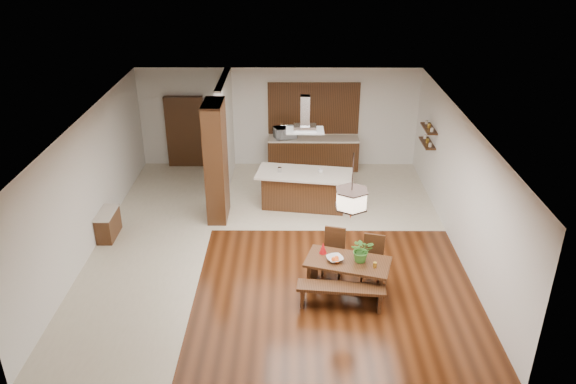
{
  "coord_description": "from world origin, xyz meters",
  "views": [
    {
      "loc": [
        0.37,
        -10.96,
        6.55
      ],
      "look_at": [
        0.3,
        0.0,
        1.25
      ],
      "focal_mm": 35.0,
      "sensor_mm": 36.0,
      "label": 1
    }
  ],
  "objects_px": {
    "range_hood": "(305,114)",
    "island_cup": "(321,171)",
    "dining_table": "(348,268)",
    "microwave": "(285,133)",
    "foliage_plant": "(362,250)",
    "dining_bench": "(341,297)",
    "dining_chair_left": "(333,253)",
    "hallway_console": "(108,225)",
    "fruit_bowl": "(335,259)",
    "pendant_lantern": "(352,187)",
    "kitchen_island": "(304,189)",
    "dining_chair_right": "(372,259)"
  },
  "relations": [
    {
      "from": "fruit_bowl",
      "to": "microwave",
      "type": "xyz_separation_m",
      "value": [
        -1.03,
        5.99,
        0.41
      ]
    },
    {
      "from": "hallway_console",
      "to": "fruit_bowl",
      "type": "height_order",
      "value": "fruit_bowl"
    },
    {
      "from": "foliage_plant",
      "to": "fruit_bowl",
      "type": "bearing_deg",
      "value": 179.09
    },
    {
      "from": "kitchen_island",
      "to": "dining_table",
      "type": "bearing_deg",
      "value": -69.13
    },
    {
      "from": "hallway_console",
      "to": "dining_bench",
      "type": "distance_m",
      "value": 5.73
    },
    {
      "from": "hallway_console",
      "to": "foliage_plant",
      "type": "xyz_separation_m",
      "value": [
        5.53,
        -2.02,
        0.6
      ]
    },
    {
      "from": "dining_chair_left",
      "to": "fruit_bowl",
      "type": "height_order",
      "value": "dining_chair_left"
    },
    {
      "from": "dining_table",
      "to": "pendant_lantern",
      "type": "bearing_deg",
      "value": 0.0
    },
    {
      "from": "dining_chair_right",
      "to": "hallway_console",
      "type": "bearing_deg",
      "value": 178.71
    },
    {
      "from": "dining_chair_left",
      "to": "dining_chair_right",
      "type": "height_order",
      "value": "dining_chair_left"
    },
    {
      "from": "dining_table",
      "to": "microwave",
      "type": "bearing_deg",
      "value": 102.05
    },
    {
      "from": "dining_chair_left",
      "to": "dining_chair_right",
      "type": "xyz_separation_m",
      "value": [
        0.77,
        -0.23,
        -0.01
      ]
    },
    {
      "from": "island_cup",
      "to": "foliage_plant",
      "type": "bearing_deg",
      "value": -79.86
    },
    {
      "from": "dining_table",
      "to": "range_hood",
      "type": "bearing_deg",
      "value": 102.28
    },
    {
      "from": "dining_bench",
      "to": "kitchen_island",
      "type": "bearing_deg",
      "value": 98.46
    },
    {
      "from": "dining_bench",
      "to": "pendant_lantern",
      "type": "bearing_deg",
      "value": 73.55
    },
    {
      "from": "hallway_console",
      "to": "dining_chair_right",
      "type": "xyz_separation_m",
      "value": [
        5.8,
        -1.67,
        0.16
      ]
    },
    {
      "from": "kitchen_island",
      "to": "range_hood",
      "type": "distance_m",
      "value": 1.97
    },
    {
      "from": "dining_table",
      "to": "kitchen_island",
      "type": "distance_m",
      "value": 3.64
    },
    {
      "from": "island_cup",
      "to": "kitchen_island",
      "type": "bearing_deg",
      "value": 171.44
    },
    {
      "from": "hallway_console",
      "to": "microwave",
      "type": "height_order",
      "value": "microwave"
    },
    {
      "from": "dining_table",
      "to": "range_hood",
      "type": "distance_m",
      "value": 4.15
    },
    {
      "from": "pendant_lantern",
      "to": "range_hood",
      "type": "bearing_deg",
      "value": 102.28
    },
    {
      "from": "hallway_console",
      "to": "dining_chair_left",
      "type": "relative_size",
      "value": 0.91
    },
    {
      "from": "dining_bench",
      "to": "island_cup",
      "type": "height_order",
      "value": "island_cup"
    },
    {
      "from": "dining_table",
      "to": "dining_chair_right",
      "type": "relative_size",
      "value": 1.87
    },
    {
      "from": "dining_table",
      "to": "microwave",
      "type": "relative_size",
      "value": 2.97
    },
    {
      "from": "dining_bench",
      "to": "dining_table",
      "type": "bearing_deg",
      "value": 73.55
    },
    {
      "from": "dining_bench",
      "to": "island_cup",
      "type": "xyz_separation_m",
      "value": [
        -0.21,
        4.05,
        0.78
      ]
    },
    {
      "from": "dining_bench",
      "to": "range_hood",
      "type": "xyz_separation_m",
      "value": [
        -0.61,
        4.11,
        2.23
      ]
    },
    {
      "from": "dining_table",
      "to": "island_cup",
      "type": "relative_size",
      "value": 13.93
    },
    {
      "from": "hallway_console",
      "to": "range_hood",
      "type": "bearing_deg",
      "value": 18.82
    },
    {
      "from": "kitchen_island",
      "to": "microwave",
      "type": "distance_m",
      "value": 2.58
    },
    {
      "from": "dining_table",
      "to": "pendant_lantern",
      "type": "xyz_separation_m",
      "value": [
        0.0,
        0.0,
        1.76
      ]
    },
    {
      "from": "hallway_console",
      "to": "pendant_lantern",
      "type": "xyz_separation_m",
      "value": [
        5.28,
        -2.03,
        1.93
      ]
    },
    {
      "from": "dining_table",
      "to": "fruit_bowl",
      "type": "relative_size",
      "value": 5.68
    },
    {
      "from": "dining_chair_left",
      "to": "range_hood",
      "type": "bearing_deg",
      "value": 113.82
    },
    {
      "from": "range_hood",
      "to": "island_cup",
      "type": "height_order",
      "value": "range_hood"
    },
    {
      "from": "range_hood",
      "to": "island_cup",
      "type": "xyz_separation_m",
      "value": [
        0.4,
        -0.06,
        -1.45
      ]
    },
    {
      "from": "hallway_console",
      "to": "range_hood",
      "type": "relative_size",
      "value": 0.98
    },
    {
      "from": "hallway_console",
      "to": "dining_bench",
      "type": "relative_size",
      "value": 0.54
    },
    {
      "from": "dining_table",
      "to": "dining_chair_left",
      "type": "xyz_separation_m",
      "value": [
        -0.25,
        0.58,
        -0.0
      ]
    },
    {
      "from": "island_cup",
      "to": "dining_table",
      "type": "bearing_deg",
      "value": -83.89
    },
    {
      "from": "kitchen_island",
      "to": "fruit_bowl",
      "type": "bearing_deg",
      "value": -73.07
    },
    {
      "from": "pendant_lantern",
      "to": "foliage_plant",
      "type": "xyz_separation_m",
      "value": [
        0.25,
        0.0,
        -1.33
      ]
    },
    {
      "from": "dining_bench",
      "to": "dining_chair_left",
      "type": "height_order",
      "value": "dining_chair_left"
    },
    {
      "from": "dining_chair_left",
      "to": "foliage_plant",
      "type": "xyz_separation_m",
      "value": [
        0.49,
        -0.58,
        0.43
      ]
    },
    {
      "from": "hallway_console",
      "to": "dining_table",
      "type": "height_order",
      "value": "dining_table"
    },
    {
      "from": "dining_table",
      "to": "kitchen_island",
      "type": "relative_size",
      "value": 0.71
    },
    {
      "from": "dining_chair_right",
      "to": "microwave",
      "type": "xyz_separation_m",
      "value": [
        -1.8,
        5.65,
        0.64
      ]
    }
  ]
}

